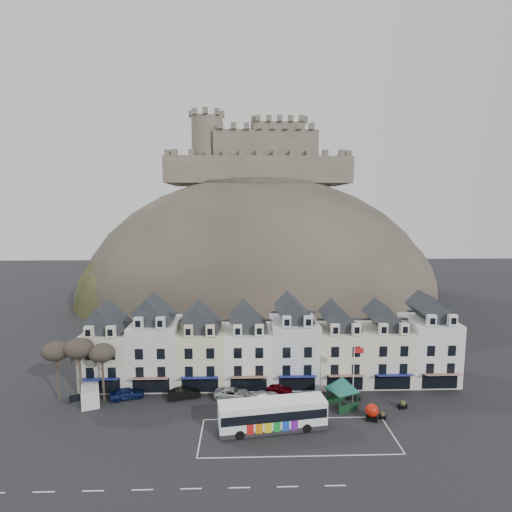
{
  "coord_description": "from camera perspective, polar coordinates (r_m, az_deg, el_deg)",
  "views": [
    {
      "loc": [
        -4.0,
        -41.17,
        26.21
      ],
      "look_at": [
        -2.0,
        24.0,
        17.84
      ],
      "focal_mm": 28.0,
      "sensor_mm": 36.0,
      "label": 1
    }
  ],
  "objects": [
    {
      "name": "ground",
      "position": [
        48.97,
        3.54,
        -25.06
      ],
      "size": [
        300.0,
        300.0,
        0.0
      ],
      "primitive_type": "plane",
      "color": "black",
      "rests_on": "ground"
    },
    {
      "name": "coach_bay_markings",
      "position": [
        50.22,
        5.88,
        -24.18
      ],
      "size": [
        22.0,
        7.5,
        0.01
      ],
      "primitive_type": "cube",
      "color": "silver",
      "rests_on": "ground"
    },
    {
      "name": "townhouse_terrace",
      "position": [
        60.99,
        2.3,
        -12.74
      ],
      "size": [
        54.4,
        9.35,
        11.8
      ],
      "color": "beige",
      "rests_on": "ground"
    },
    {
      "name": "castle_hill",
      "position": [
        113.3,
        0.95,
        -6.0
      ],
      "size": [
        100.0,
        76.0,
        68.0
      ],
      "color": "#322E27",
      "rests_on": "ground"
    },
    {
      "name": "castle",
      "position": [
        118.02,
        0.45,
        14.12
      ],
      "size": [
        50.2,
        22.2,
        22.0
      ],
      "color": "#5F5648",
      "rests_on": "ground"
    },
    {
      "name": "tree_left_far",
      "position": [
        60.56,
        -26.66,
        -12.08
      ],
      "size": [
        3.61,
        3.61,
        8.24
      ],
      "color": "#31291F",
      "rests_on": "ground"
    },
    {
      "name": "tree_left_mid",
      "position": [
        59.27,
        -23.99,
        -12.0
      ],
      "size": [
        3.78,
        3.78,
        8.64
      ],
      "color": "#31291F",
      "rests_on": "ground"
    },
    {
      "name": "tree_left_near",
      "position": [
        58.45,
        -21.16,
        -12.84
      ],
      "size": [
        3.43,
        3.43,
        7.84
      ],
      "color": "#31291F",
      "rests_on": "ground"
    },
    {
      "name": "bus",
      "position": [
        50.2,
        2.36,
        -21.57
      ],
      "size": [
        12.9,
        4.71,
        3.56
      ],
      "rotation": [
        0.0,
        0.0,
        0.14
      ],
      "color": "#262628",
      "rests_on": "ground"
    },
    {
      "name": "bus_shelter",
      "position": [
        55.31,
        12.25,
        -17.41
      ],
      "size": [
        6.05,
        6.05,
        4.16
      ],
      "rotation": [
        0.0,
        0.0,
        0.4
      ],
      "color": "black",
      "rests_on": "ground"
    },
    {
      "name": "red_buoy",
      "position": [
        54.44,
        16.22,
        -20.56
      ],
      "size": [
        1.73,
        1.73,
        1.99
      ],
      "rotation": [
        0.0,
        0.0,
        -0.37
      ],
      "color": "black",
      "rests_on": "ground"
    },
    {
      "name": "flagpole",
      "position": [
        54.92,
        13.87,
        -15.83
      ],
      "size": [
        1.19,
        0.39,
        8.43
      ],
      "rotation": [
        0.0,
        0.0,
        -0.27
      ],
      "color": "silver",
      "rests_on": "ground"
    },
    {
      "name": "white_van",
      "position": [
        60.69,
        -22.6,
        -17.66
      ],
      "size": [
        3.82,
        5.46,
        2.29
      ],
      "rotation": [
        0.0,
        0.0,
        0.36
      ],
      "color": "silver",
      "rests_on": "ground"
    },
    {
      "name": "planter_west",
      "position": [
        58.31,
        20.21,
        -19.28
      ],
      "size": [
        1.21,
        0.81,
        1.1
      ],
      "rotation": [
        0.0,
        0.0,
        0.26
      ],
      "color": "black",
      "rests_on": "ground"
    },
    {
      "name": "planter_east",
      "position": [
        55.21,
        17.59,
        -20.88
      ],
      "size": [
        1.0,
        0.73,
        0.9
      ],
      "rotation": [
        0.0,
        0.0,
        -0.34
      ],
      "color": "black",
      "rests_on": "ground"
    },
    {
      "name": "car_navy",
      "position": [
        59.98,
        -17.97,
        -18.16
      ],
      "size": [
        4.83,
        3.06,
        1.53
      ],
      "primitive_type": "imported",
      "rotation": [
        0.0,
        0.0,
        1.87
      ],
      "color": "#0E1A48",
      "rests_on": "ground"
    },
    {
      "name": "car_black",
      "position": [
        58.3,
        -10.22,
        -18.73
      ],
      "size": [
        4.67,
        2.66,
        1.45
      ],
      "primitive_type": "imported",
      "rotation": [
        0.0,
        0.0,
        1.84
      ],
      "color": "black",
      "rests_on": "ground"
    },
    {
      "name": "car_silver",
      "position": [
        57.55,
        -3.35,
        -19.01
      ],
      "size": [
        5.25,
        3.0,
        1.4
      ],
      "primitive_type": "imported",
      "rotation": [
        0.0,
        0.0,
        1.43
      ],
      "color": "#B3B6BC",
      "rests_on": "ground"
    },
    {
      "name": "car_white",
      "position": [
        56.8,
        1.02,
        -19.41
      ],
      "size": [
        4.99,
        3.38,
        1.34
      ],
      "primitive_type": "imported",
      "rotation": [
        0.0,
        0.0,
        1.93
      ],
      "color": "#BDBDBD",
      "rests_on": "ground"
    },
    {
      "name": "car_maroon",
      "position": [
        59.19,
        3.23,
        -18.28
      ],
      "size": [
        4.13,
        2.84,
        1.31
      ],
      "primitive_type": "imported",
      "rotation": [
        0.0,
        0.0,
        1.2
      ],
      "color": "#4F040C",
      "rests_on": "ground"
    },
    {
      "name": "car_charcoal",
      "position": [
        58.96,
        12.84,
        -18.61
      ],
      "size": [
        3.94,
        2.24,
        1.23
      ],
      "primitive_type": "imported",
      "rotation": [
        0.0,
        0.0,
        1.3
      ],
      "color": "black",
      "rests_on": "ground"
    }
  ]
}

